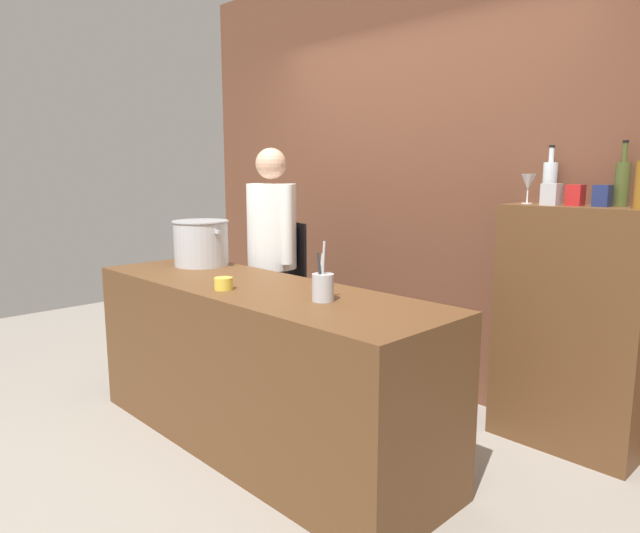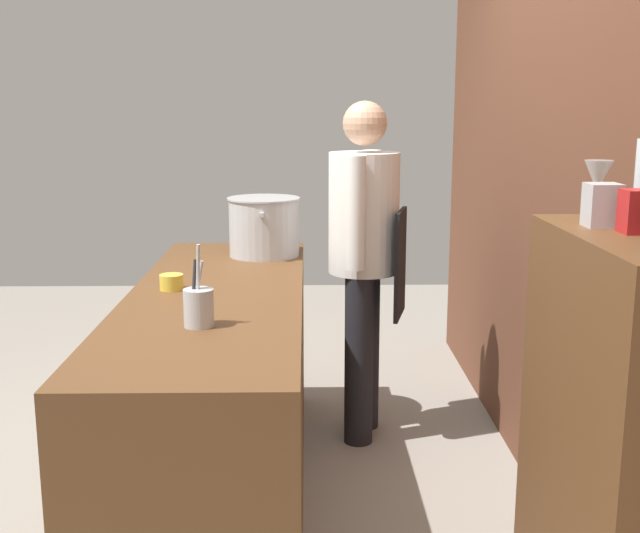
% 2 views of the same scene
% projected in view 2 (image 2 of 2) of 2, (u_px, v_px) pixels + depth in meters
% --- Properties ---
extents(ground_plane, '(8.00, 8.00, 0.00)m').
position_uv_depth(ground_plane, '(222.00, 496.00, 3.38)').
color(ground_plane, gray).
extents(brick_back_panel, '(4.40, 0.10, 3.00)m').
position_uv_depth(brick_back_panel, '(569.00, 142.00, 3.10)').
color(brick_back_panel, brown).
rests_on(brick_back_panel, ground_plane).
extents(prep_counter, '(2.29, 0.70, 0.90)m').
position_uv_depth(prep_counter, '(219.00, 397.00, 3.29)').
color(prep_counter, brown).
rests_on(prep_counter, ground_plane).
extents(bar_cabinet, '(0.76, 0.32, 1.33)m').
position_uv_depth(bar_cabinet, '(618.00, 482.00, 2.09)').
color(bar_cabinet, brown).
rests_on(bar_cabinet, ground_plane).
extents(chef, '(0.52, 0.39, 1.66)m').
position_uv_depth(chef, '(364.00, 247.00, 3.82)').
color(chef, black).
rests_on(chef, ground_plane).
extents(stockpot_large, '(0.42, 0.36, 0.29)m').
position_uv_depth(stockpot_large, '(264.00, 227.00, 3.93)').
color(stockpot_large, '#B7BABF').
rests_on(stockpot_large, prep_counter).
extents(utensil_crock, '(0.10, 0.10, 0.29)m').
position_uv_depth(utensil_crock, '(197.00, 306.00, 2.69)').
color(utensil_crock, '#B7BABF').
rests_on(utensil_crock, prep_counter).
extents(butter_jar, '(0.10, 0.10, 0.06)m').
position_uv_depth(butter_jar, '(172.00, 282.00, 3.22)').
color(butter_jar, yellow).
rests_on(butter_jar, prep_counter).
extents(wine_glass_wide, '(0.08, 0.08, 0.16)m').
position_uv_depth(wine_glass_wide, '(598.00, 178.00, 2.21)').
color(wine_glass_wide, silver).
rests_on(wine_glass_wide, bar_cabinet).
extents(spice_tin_red, '(0.08, 0.08, 0.11)m').
position_uv_depth(spice_tin_red, '(638.00, 212.00, 1.97)').
color(spice_tin_red, red).
rests_on(spice_tin_red, bar_cabinet).
extents(spice_tin_silver, '(0.09, 0.09, 0.11)m').
position_uv_depth(spice_tin_silver, '(602.00, 205.00, 2.07)').
color(spice_tin_silver, '#B2B2B7').
rests_on(spice_tin_silver, bar_cabinet).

